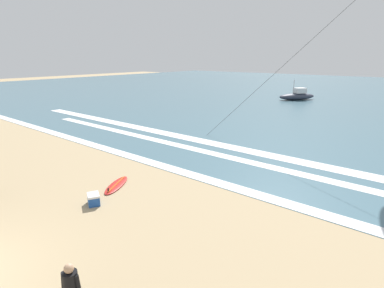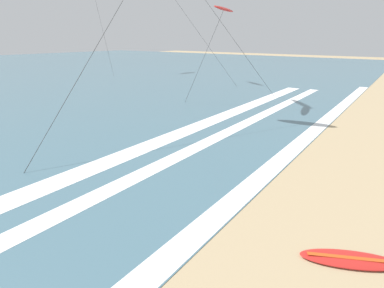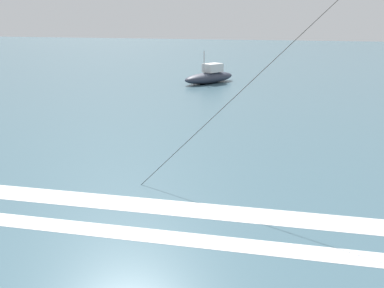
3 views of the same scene
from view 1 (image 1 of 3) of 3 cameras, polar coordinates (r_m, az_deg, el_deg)
ocean_surface at (r=56.71m, az=29.62°, el=8.31°), size 140.00×90.00×0.01m
wave_foam_shoreline at (r=16.54m, az=-5.32°, el=-4.18°), size 53.88×0.73×0.01m
wave_foam_mid_break at (r=17.52m, az=9.98°, el=-3.18°), size 38.86×0.75×0.01m
wave_foam_outer_break at (r=20.40m, az=5.57°, el=-0.22°), size 43.99×1.07×0.01m
surfboard_near_water at (r=14.52m, az=-14.02°, el=-7.47°), size 1.52×2.13×0.25m
offshore_boat at (r=44.08m, az=19.14°, el=8.55°), size 4.44×5.20×2.70m
cooler_box at (r=13.01m, az=-17.99°, el=-9.82°), size 0.75×0.69×0.44m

